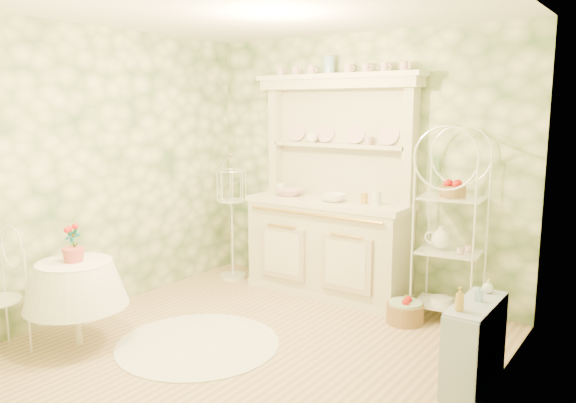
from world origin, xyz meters
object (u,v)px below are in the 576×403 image
Objects in this scene: round_table at (77,306)px; floor_basket at (405,312)px; kitchen_dresser at (329,187)px; bakers_rack at (450,227)px; side_shelf at (475,342)px; birdcage_stand at (232,217)px.

round_table is 2.14× the size of floor_basket.
round_table is at bearing -113.67° from kitchen_dresser.
kitchen_dresser reaches higher than floor_basket.
kitchen_dresser reaches higher than round_table.
round_table is at bearing -135.19° from floor_basket.
floor_basket is at bearing -141.49° from bakers_rack.
bakers_rack is 1.38m from side_shelf.
bakers_rack is 2.48m from birdcage_stand.
round_table is at bearing -85.65° from birdcage_stand.
side_shelf is 3.23m from birdcage_stand.
bakers_rack is 0.88m from floor_basket.
birdcage_stand is at bearing 154.76° from side_shelf.
birdcage_stand reaches higher than floor_basket.
kitchen_dresser is 3.42× the size of round_table.
round_table reaches higher than side_shelf.
floor_basket is (2.19, -0.14, -0.62)m from birdcage_stand.
floor_basket is (-0.87, 0.82, -0.22)m from side_shelf.
floor_basket is at bearing -16.82° from kitchen_dresser.
bakers_rack reaches higher than side_shelf.
floor_basket is at bearing 128.88° from side_shelf.
round_table is 2.87m from floor_basket.
birdcage_stand is 4.64× the size of floor_basket.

